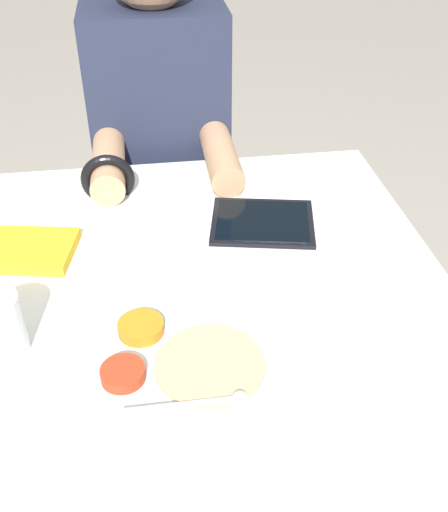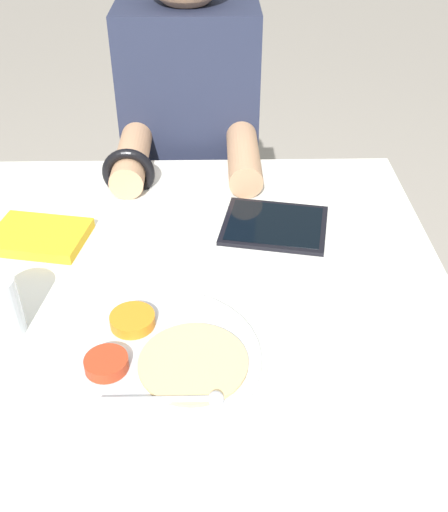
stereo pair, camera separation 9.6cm
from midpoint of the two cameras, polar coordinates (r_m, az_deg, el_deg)
The scene contains 5 objects.
dining_table at distance 1.26m, azimuth -8.08°, elevation -15.79°, with size 1.01×0.89×0.70m.
thali_tray at distance 0.87m, azimuth -8.19°, elevation -10.20°, with size 0.30×0.30×0.03m.
red_notebook at distance 1.14m, azimuth -20.70°, elevation 0.39°, with size 0.19×0.15×0.02m.
tablet_device at distance 1.15m, azimuth 1.30°, elevation 3.18°, with size 0.22×0.20×0.01m.
person_diner at distance 1.57m, azimuth -7.50°, elevation 6.65°, with size 0.34×0.44×1.18m.
Camera 1 is at (0.01, -0.77, 1.34)m, focal length 42.00 mm.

